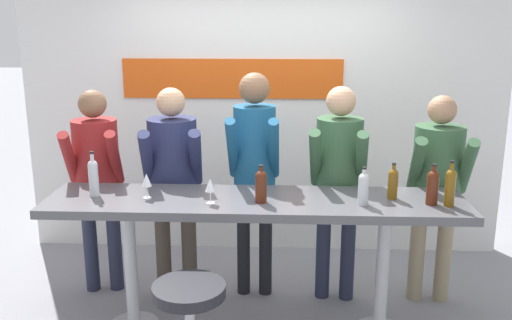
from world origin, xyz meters
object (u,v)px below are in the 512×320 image
object	(u,v)px
wine_bottle_5	(393,182)
wine_glass_1	(147,181)
wine_bottle_3	(93,176)
wine_glass_0	(210,186)
tasting_table	(255,216)
wine_bottle_0	(433,186)
person_center_right	(437,178)
person_left	(173,171)
wine_bottle_1	(364,187)
person_far_left	(97,170)
person_center_left	(254,159)
wine_bottle_4	(450,186)
wine_bottle_2	(261,185)
person_center	(338,171)

from	to	relation	value
wine_bottle_5	wine_glass_1	size ratio (longest dim) A/B	1.43
wine_bottle_3	wine_glass_0	bearing A→B (deg)	-8.99
tasting_table	wine_bottle_0	distance (m)	1.21
wine_bottle_5	wine_glass_1	xyz separation A→B (m)	(-1.69, -0.07, 0.01)
person_center_right	person_left	bearing A→B (deg)	-175.11
wine_bottle_1	tasting_table	bearing A→B (deg)	172.71
person_far_left	wine_glass_1	xyz separation A→B (m)	(0.54, -0.60, 0.09)
person_center_right	wine_bottle_0	bearing A→B (deg)	-102.53
wine_bottle_3	wine_bottle_5	size ratio (longest dim) A/B	1.26
wine_bottle_1	person_center_left	bearing A→B (deg)	139.31
person_left	wine_bottle_3	xyz separation A→B (m)	(-0.46, -0.52, 0.10)
wine_bottle_0	person_center_right	bearing A→B (deg)	72.25
person_far_left	wine_bottle_1	size ratio (longest dim) A/B	6.46
person_center_left	wine_bottle_1	world-z (taller)	person_center_left
wine_bottle_4	wine_glass_0	xyz separation A→B (m)	(-1.58, -0.02, -0.02)
wine_bottle_3	wine_bottle_5	xyz separation A→B (m)	(2.07, 0.03, -0.03)
wine_bottle_0	wine_bottle_3	bearing A→B (deg)	178.06
person_left	wine_bottle_2	size ratio (longest dim) A/B	6.53
person_center_right	wine_bottle_5	world-z (taller)	person_center_right
tasting_table	wine_bottle_3	xyz separation A→B (m)	(-1.13, 0.01, 0.28)
person_center_left	wine_bottle_1	size ratio (longest dim) A/B	7.00
person_left	wine_glass_1	distance (m)	0.57
person_center_left	wine_glass_0	size ratio (longest dim) A/B	10.26
person_center	wine_bottle_4	bearing A→B (deg)	-34.92
person_left	wine_glass_0	world-z (taller)	person_left
person_center_left	wine_bottle_2	xyz separation A→B (m)	(0.08, -0.63, -0.01)
wine_bottle_3	wine_bottle_5	bearing A→B (deg)	0.94
person_left	wine_bottle_1	size ratio (longest dim) A/B	6.56
tasting_table	person_far_left	distance (m)	1.42
wine_bottle_4	wine_glass_0	world-z (taller)	wine_bottle_4
person_left	person_center_left	world-z (taller)	person_center_left
wine_bottle_0	wine_bottle_1	distance (m)	0.46
person_left	wine_glass_1	world-z (taller)	person_left
person_center_right	wine_glass_0	bearing A→B (deg)	-153.77
person_far_left	person_left	size ratio (longest dim) A/B	0.99
tasting_table	wine_bottle_5	size ratio (longest dim) A/B	11.43
wine_bottle_4	person_center_left	bearing A→B (deg)	153.63
wine_bottle_1	wine_glass_1	xyz separation A→B (m)	(-1.47, 0.07, 0.00)
wine_bottle_2	wine_glass_0	size ratio (longest dim) A/B	1.47
person_far_left	wine_glass_0	bearing A→B (deg)	-42.58
person_center	person_center_right	bearing A→B (deg)	7.82
wine_bottle_1	wine_bottle_3	distance (m)	1.85
person_center_right	wine_glass_0	xyz separation A→B (m)	(-1.66, -0.64, 0.11)
wine_bottle_4	wine_glass_1	size ratio (longest dim) A/B	1.76
tasting_table	person_center_left	size ratio (longest dim) A/B	1.60
person_far_left	wine_bottle_0	size ratio (longest dim) A/B	6.01
person_far_left	person_left	bearing A→B (deg)	-11.41
person_center_right	tasting_table	bearing A→B (deg)	-154.02
person_center_right	wine_bottle_4	distance (m)	0.63
wine_bottle_0	wine_glass_0	xyz separation A→B (m)	(-1.48, -0.05, -0.01)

